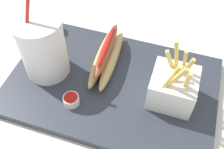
{
  "coord_description": "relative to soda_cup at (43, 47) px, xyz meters",
  "views": [
    {
      "loc": [
        -0.12,
        0.35,
        0.52
      ],
      "look_at": [
        0.0,
        0.0,
        0.05
      ],
      "focal_mm": 44.18,
      "sensor_mm": 36.0,
      "label": 1
    }
  ],
  "objects": [
    {
      "name": "fries_basket",
      "position": [
        -0.29,
        -0.01,
        -0.04
      ],
      "size": [
        0.09,
        0.09,
        0.14
      ],
      "color": "white",
      "rests_on": "food_tray"
    },
    {
      "name": "ground_plane",
      "position": [
        -0.15,
        -0.01,
        -0.11
      ],
      "size": [
        2.4,
        2.4,
        0.02
      ],
      "primitive_type": "cube",
      "color": "silver"
    },
    {
      "name": "ketchup_cup_1",
      "position": [
        0.04,
        -0.12,
        -0.06
      ],
      "size": [
        0.04,
        0.04,
        0.02
      ],
      "color": "white",
      "rests_on": "food_tray"
    },
    {
      "name": "food_tray",
      "position": [
        -0.15,
        -0.01,
        -0.09
      ],
      "size": [
        0.47,
        0.3,
        0.02
      ],
      "primitive_type": "cube",
      "color": "#2D333D",
      "rests_on": "ground_plane"
    },
    {
      "name": "hot_dog_1",
      "position": [
        -0.12,
        -0.06,
        -0.05
      ],
      "size": [
        0.06,
        0.19,
        0.07
      ],
      "color": "tan",
      "rests_on": "food_tray"
    },
    {
      "name": "ketchup_cup_2",
      "position": [
        -0.09,
        0.07,
        -0.06
      ],
      "size": [
        0.03,
        0.03,
        0.02
      ],
      "color": "white",
      "rests_on": "food_tray"
    },
    {
      "name": "soda_cup",
      "position": [
        0.0,
        0.0,
        0.0
      ],
      "size": [
        0.1,
        0.1,
        0.23
      ],
      "color": "white",
      "rests_on": "food_tray"
    }
  ]
}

